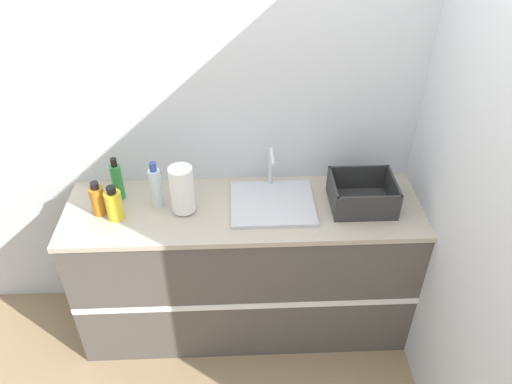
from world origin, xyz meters
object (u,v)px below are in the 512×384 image
Objects in this scene: bottle_clear at (156,187)px; bottle_green at (117,181)px; paper_towel_roll at (182,190)px; bottle_amber at (98,200)px; sink at (272,201)px; bottle_yellow at (114,204)px; dish_rack at (362,196)px.

bottle_clear is 0.23m from bottle_green.
bottle_amber is at bearing -179.89° from paper_towel_roll.
sink is at bearing 4.43° from paper_towel_roll.
bottle_clear is 1.37× the size of bottle_yellow.
sink reaches higher than dish_rack.
dish_rack is (0.48, -0.03, 0.04)m from sink.
bottle_clear reaches higher than bottle_yellow.
paper_towel_roll is (-0.47, -0.04, 0.12)m from sink.
dish_rack is at bearing -2.39° from bottle_clear.
bottle_green is (-0.01, 0.18, 0.03)m from bottle_yellow.
bottle_green is at bearing 173.52° from sink.
bottle_amber is 0.72× the size of bottle_clear.
sink is at bearing 176.92° from dish_rack.
sink is 1.67× the size of bottle_clear.
sink reaches higher than bottle_amber.
sink is 0.49m from paper_towel_roll.
sink is 2.30× the size of bottle_amber.
paper_towel_roll reaches higher than bottle_yellow.
paper_towel_roll is 1.06× the size of bottle_green.
paper_towel_roll is at bearing 7.31° from bottle_yellow.
bottle_amber is 0.30m from bottle_clear.
bottle_yellow is at bearing -172.69° from paper_towel_roll.
bottle_amber is (-0.44, -0.00, -0.05)m from paper_towel_roll.
bottle_green reaches higher than bottle_yellow.
bottle_green is (-0.83, 0.09, 0.09)m from sink.
bottle_amber and bottle_yellow have the same top height.
bottle_amber is at bearing -121.61° from bottle_green.
bottle_clear is (-1.09, 0.05, 0.06)m from dish_rack.
bottle_yellow is 0.77× the size of bottle_green.
paper_towel_roll is 0.38m from bottle_green.
bottle_green is (-1.31, 0.12, 0.05)m from dish_rack.
sink is 0.62m from bottle_clear.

